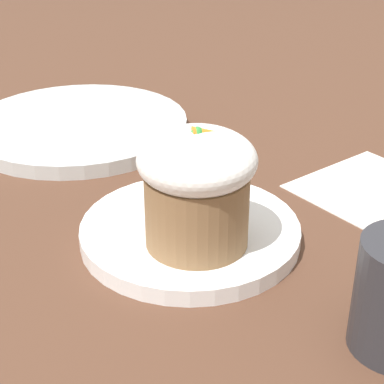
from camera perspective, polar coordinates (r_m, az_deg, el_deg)
ground_plane at (r=0.60m, az=-0.17°, el=-4.21°), size 4.00×4.00×0.00m
dessert_plate at (r=0.60m, az=-0.17°, el=-3.56°), size 0.20×0.20×0.02m
carrot_cake at (r=0.54m, az=0.00°, el=0.55°), size 0.10×0.10×0.11m
spoon at (r=0.59m, az=-1.49°, el=-2.93°), size 0.06×0.13×0.01m
side_plate at (r=0.84m, az=-10.02°, el=5.82°), size 0.28×0.28×0.02m
paper_napkin at (r=0.71m, az=15.52°, el=0.37°), size 0.19×0.18×0.00m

